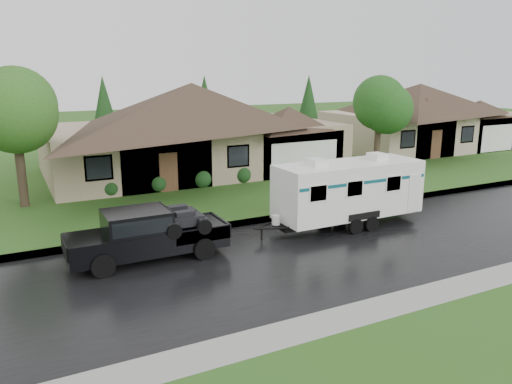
{
  "coord_description": "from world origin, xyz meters",
  "views": [
    {
      "loc": [
        -8.99,
        -16.49,
        6.55
      ],
      "look_at": [
        0.46,
        2.0,
        1.45
      ],
      "focal_mm": 35.0,
      "sensor_mm": 36.0,
      "label": 1
    }
  ],
  "objects": [
    {
      "name": "road",
      "position": [
        0.0,
        -2.0,
        0.01
      ],
      "size": [
        140.0,
        8.0,
        0.01
      ],
      "primitive_type": "cube",
      "color": "black",
      "rests_on": "ground"
    },
    {
      "name": "tree_left_green",
      "position": [
        -8.37,
        9.24,
        4.59
      ],
      "size": [
        3.86,
        3.86,
        6.39
      ],
      "color": "#382B1E",
      "rests_on": "lawn"
    },
    {
      "name": "travel_trailer",
      "position": [
        3.9,
        0.08,
        1.62
      ],
      "size": [
        6.79,
        2.39,
        3.05
      ],
      "color": "white",
      "rests_on": "ground"
    },
    {
      "name": "lawn",
      "position": [
        0.0,
        15.0,
        0.07
      ],
      "size": [
        140.0,
        26.0,
        0.15
      ],
      "primitive_type": "cube",
      "color": "#32581B",
      "rests_on": "ground"
    },
    {
      "name": "curb",
      "position": [
        0.0,
        2.25,
        0.07
      ],
      "size": [
        140.0,
        0.5,
        0.15
      ],
      "primitive_type": "cube",
      "color": "gray",
      "rests_on": "ground"
    },
    {
      "name": "tree_right_green",
      "position": [
        13.02,
        8.99,
        4.2
      ],
      "size": [
        3.53,
        3.53,
        5.84
      ],
      "color": "#382B1E",
      "rests_on": "lawn"
    },
    {
      "name": "ground",
      "position": [
        0.0,
        0.0,
        0.0
      ],
      "size": [
        140.0,
        140.0,
        0.0
      ],
      "primitive_type": "plane",
      "color": "#32581B",
      "rests_on": "ground"
    },
    {
      "name": "house_neighbor",
      "position": [
        22.27,
        14.34,
        3.32
      ],
      "size": [
        15.12,
        9.72,
        6.45
      ],
      "color": "#C3AD90",
      "rests_on": "lawn"
    },
    {
      "name": "shrub_row",
      "position": [
        2.0,
        9.3,
        0.65
      ],
      "size": [
        13.6,
        1.0,
        1.0
      ],
      "color": "#143814",
      "rests_on": "lawn"
    },
    {
      "name": "house_main",
      "position": [
        2.29,
        13.84,
        3.59
      ],
      "size": [
        19.44,
        10.8,
        6.9
      ],
      "color": "gray",
      "rests_on": "lawn"
    },
    {
      "name": "pickup_truck",
      "position": [
        -4.9,
        0.08,
        0.98
      ],
      "size": [
        5.51,
        2.09,
        1.84
      ],
      "color": "black",
      "rests_on": "ground"
    }
  ]
}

